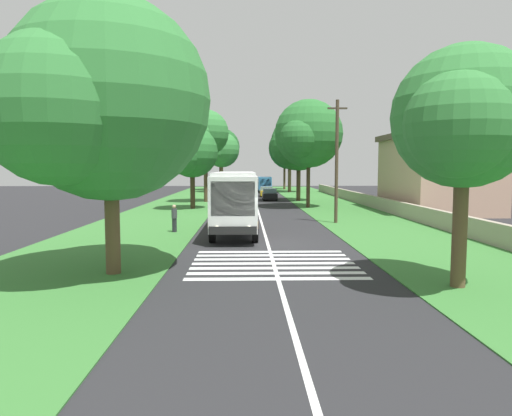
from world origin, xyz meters
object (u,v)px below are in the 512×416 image
trailing_minibus_0 (265,183)px  roadside_building (436,172)px  roadside_tree_left_0 (204,134)px  roadside_tree_right_3 (289,149)px  trailing_car_2 (266,192)px  roadside_tree_right_1 (297,145)px  roadside_tree_right_0 (459,122)px  roadside_tree_left_2 (221,151)px  roadside_tree_left_4 (190,153)px  coach_bus (235,198)px  utility_pole (337,160)px  pedestrian (174,218)px  roadside_tree_right_4 (284,155)px  trailing_car_0 (238,200)px  roadside_tree_left_1 (104,106)px  roadside_tree_right_2 (307,135)px  trailing_car_1 (270,195)px  roadside_tree_left_3 (220,148)px

trailing_minibus_0 → roadside_building: size_ratio=0.48×
roadside_tree_left_0 → roadside_tree_right_3: bearing=-28.2°
trailing_car_2 → roadside_tree_right_1: 11.42m
roadside_tree_right_0 → roadside_tree_right_1: roadside_tree_right_1 is taller
roadside_tree_left_2 → roadside_tree_left_4: roadside_tree_left_2 is taller
coach_bus → roadside_tree_left_0: (25.56, 4.21, 5.71)m
coach_bus → roadside_tree_right_1: roadside_tree_right_1 is taller
roadside_tree_left_0 → utility_pole: roadside_tree_left_0 is taller
roadside_tree_left_0 → roadside_building: 25.72m
roadside_tree_right_0 → pedestrian: bearing=40.1°
trailing_car_2 → roadside_tree_right_4: (21.34, -4.19, 5.67)m
trailing_car_0 → roadside_building: size_ratio=0.35×
roadside_tree_left_0 → pedestrian: size_ratio=6.34×
roadside_tree_left_1 → roadside_tree_right_2: size_ratio=0.94×
trailing_car_1 → roadside_tree_right_1: 7.20m
trailing_car_1 → pedestrian: pedestrian is taller
roadside_tree_right_2 → pedestrian: bearing=149.5°
trailing_car_2 → roadside_tree_left_1: size_ratio=0.43×
roadside_tree_left_3 → pedestrian: roadside_tree_left_3 is taller
trailing_car_2 → roadside_tree_right_0: size_ratio=0.54×
utility_pole → roadside_tree_right_2: bearing=1.7°
roadside_tree_right_3 → utility_pole: size_ratio=1.22×
roadside_tree_left_0 → roadside_tree_left_2: (22.23, -0.86, -1.02)m
roadside_tree_left_1 → roadside_tree_left_0: bearing=-0.5°
trailing_car_0 → roadside_building: roadside_building is taller
coach_bus → roadside_tree_right_4: (57.62, -7.76, 4.19)m
trailing_car_0 → roadside_tree_left_2: 28.78m
coach_bus → trailing_car_1: coach_bus is taller
roadside_tree_right_2 → roadside_tree_left_0: bearing=54.8°
coach_bus → utility_pole: 8.83m
roadside_tree_left_0 → roadside_tree_left_2: size_ratio=1.09×
roadside_tree_left_3 → roadside_tree_left_4: roadside_tree_left_3 is taller
roadside_building → roadside_tree_left_3: bearing=27.6°
trailing_car_2 → trailing_minibus_0: bearing=-1.0°
trailing_car_2 → roadside_tree_left_3: 21.82m
pedestrian → trailing_minibus_0: bearing=-8.9°
roadside_tree_right_4 → utility_pole: bearing=179.4°
trailing_car_2 → roadside_tree_right_0: 50.15m
roadside_tree_right_0 → roadside_building: bearing=-21.3°
trailing_car_0 → roadside_tree_left_3: 36.53m
trailing_car_2 → roadside_tree_right_3: 13.94m
roadside_building → pedestrian: bearing=121.6°
roadside_tree_left_3 → utility_pole: roadside_tree_left_3 is taller
roadside_tree_left_1 → trailing_car_0: bearing=-8.0°
trailing_minibus_0 → roadside_tree_right_3: bearing=-89.8°
roadside_tree_left_3 → roadside_building: roadside_tree_left_3 is taller
trailing_car_2 → roadside_tree_right_2: bearing=-170.1°
roadside_tree_left_4 → roadside_tree_right_0: size_ratio=1.01×
roadside_tree_left_4 → utility_pole: bearing=-134.9°
roadside_tree_right_1 → roadside_tree_right_3: (20.71, -0.99, 0.32)m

